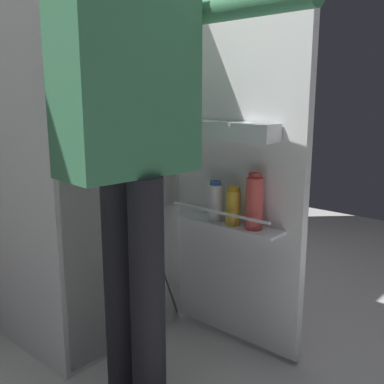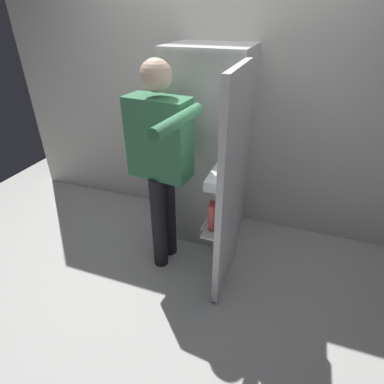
{
  "view_description": "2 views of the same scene",
  "coord_description": "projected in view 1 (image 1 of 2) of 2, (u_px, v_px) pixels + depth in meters",
  "views": [
    {
      "loc": [
        -1.2,
        -1.16,
        1.11
      ],
      "look_at": [
        0.04,
        -0.08,
        0.74
      ],
      "focal_mm": 42.76,
      "sensor_mm": 36.0,
      "label": 1
    },
    {
      "loc": [
        0.73,
        -1.94,
        1.94
      ],
      "look_at": [
        0.06,
        -0.04,
        0.75
      ],
      "focal_mm": 29.13,
      "sensor_mm": 36.0,
      "label": 2
    }
  ],
  "objects": [
    {
      "name": "person",
      "position": [
        131.0,
        121.0,
        1.49
      ],
      "size": [
        0.56,
        0.8,
        1.67
      ],
      "color": "black",
      "rests_on": "ground_plane"
    },
    {
      "name": "refrigerator",
      "position": [
        94.0,
        149.0,
        2.01
      ],
      "size": [
        0.7,
        1.2,
        1.71
      ],
      "color": "white",
      "rests_on": "ground_plane"
    },
    {
      "name": "ground_plane",
      "position": [
        171.0,
        368.0,
        1.87
      ],
      "size": [
        5.54,
        5.54,
        0.0
      ],
      "primitive_type": "plane",
      "color": "silver"
    },
    {
      "name": "kitchen_wall",
      "position": [
        35.0,
        57.0,
        2.15
      ],
      "size": [
        4.4,
        0.1,
        2.52
      ],
      "primitive_type": "cube",
      "color": "silver",
      "rests_on": "ground_plane"
    }
  ]
}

